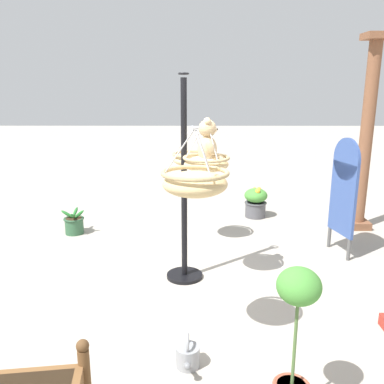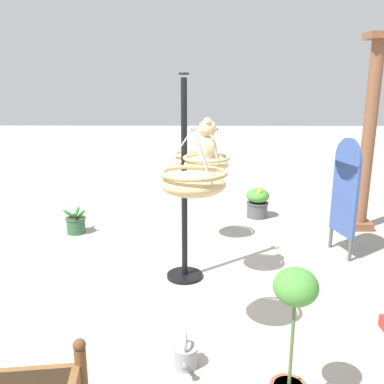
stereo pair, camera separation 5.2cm
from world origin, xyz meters
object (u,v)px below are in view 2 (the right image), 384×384
at_px(display_sign_board, 345,187).
at_px(watering_can, 186,356).
at_px(potted_plant_fern_front, 76,223).
at_px(greenhouse_pillar_left, 368,139).
at_px(hanging_basket_with_teddy, 206,163).
at_px(display_pole_central, 185,219).
at_px(teddy_bear, 209,144).
at_px(potted_plant_flowering_red, 257,202).
at_px(potted_plant_tall_leafy, 293,334).
at_px(hanging_basket_left_high, 193,159).
at_px(hanging_basket_right_low, 193,182).

xyz_separation_m(display_sign_board, watering_can, (2.42, -2.08, -0.86)).
relative_size(potted_plant_fern_front, watering_can, 1.23).
relative_size(greenhouse_pillar_left, display_sign_board, 1.88).
height_order(hanging_basket_with_teddy, display_sign_board, hanging_basket_with_teddy).
relative_size(display_pole_central, hanging_basket_with_teddy, 4.16).
xyz_separation_m(teddy_bear, greenhouse_pillar_left, (-1.99, 2.55, -0.19)).
bearing_deg(hanging_basket_with_teddy, potted_plant_fern_front, -129.63).
bearing_deg(hanging_basket_with_teddy, potted_plant_flowering_red, 159.27).
bearing_deg(watering_can, teddy_bear, 172.09).
relative_size(potted_plant_flowering_red, watering_can, 1.58).
height_order(potted_plant_tall_leafy, watering_can, potted_plant_tall_leafy).
xyz_separation_m(potted_plant_fern_front, watering_can, (3.21, 1.85, -0.06)).
bearing_deg(hanging_basket_with_teddy, hanging_basket_left_high, -172.63).
bearing_deg(display_pole_central, greenhouse_pillar_left, 123.05).
relative_size(display_sign_board, watering_can, 4.65).
distance_m(teddy_bear, watering_can, 2.19).
xyz_separation_m(greenhouse_pillar_left, potted_plant_fern_front, (0.30, -4.62, -1.31)).
bearing_deg(greenhouse_pillar_left, hanging_basket_with_teddy, -52.34).
distance_m(hanging_basket_with_teddy, display_sign_board, 2.16).
relative_size(hanging_basket_with_teddy, display_sign_board, 0.36).
xyz_separation_m(hanging_basket_with_teddy, watering_can, (1.52, -0.19, -1.36)).
relative_size(hanging_basket_with_teddy, hanging_basket_left_high, 1.03).
relative_size(display_pole_central, display_sign_board, 1.49).
distance_m(hanging_basket_with_teddy, potted_plant_tall_leafy, 2.23).
bearing_deg(potted_plant_fern_front, display_pole_central, 49.30).
height_order(display_pole_central, hanging_basket_right_low, display_pole_central).
distance_m(hanging_basket_with_teddy, hanging_basket_right_low, 1.27).
xyz_separation_m(display_pole_central, hanging_basket_right_low, (1.41, 0.12, 0.78)).
xyz_separation_m(display_pole_central, potted_plant_flowering_red, (-2.41, 1.22, -0.47)).
bearing_deg(greenhouse_pillar_left, hanging_basket_right_low, -39.79).
bearing_deg(potted_plant_fern_front, potted_plant_flowering_red, 106.14).
distance_m(potted_plant_fern_front, potted_plant_tall_leafy, 4.53).
xyz_separation_m(hanging_basket_right_low, greenhouse_pillar_left, (-3.25, 2.71, -0.06)).
xyz_separation_m(hanging_basket_with_teddy, greenhouse_pillar_left, (-1.99, 2.58, 0.02)).
distance_m(hanging_basket_with_teddy, hanging_basket_left_high, 1.29).
distance_m(hanging_basket_with_teddy, potted_plant_fern_front, 2.95).
xyz_separation_m(potted_plant_flowering_red, potted_plant_tall_leafy, (4.55, -0.41, 0.36)).
xyz_separation_m(display_pole_central, watering_can, (1.67, 0.06, -0.65)).
relative_size(display_pole_central, hanging_basket_left_high, 4.27).
bearing_deg(hanging_basket_right_low, hanging_basket_with_teddy, 174.20).
bearing_deg(potted_plant_flowering_red, potted_plant_fern_front, -73.86).
bearing_deg(display_sign_board, hanging_basket_right_low, -43.06).
relative_size(hanging_basket_with_teddy, teddy_bear, 1.18).
relative_size(display_pole_central, potted_plant_flowering_red, 4.39).
xyz_separation_m(potted_plant_flowering_red, display_sign_board, (1.65, 0.93, 0.68)).
bearing_deg(potted_plant_tall_leafy, display_sign_board, 155.34).
relative_size(potted_plant_flowering_red, display_sign_board, 0.34).
bearing_deg(display_sign_board, watering_can, -40.67).
bearing_deg(teddy_bear, potted_plant_fern_front, -129.31).
relative_size(hanging_basket_right_low, watering_can, 1.59).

